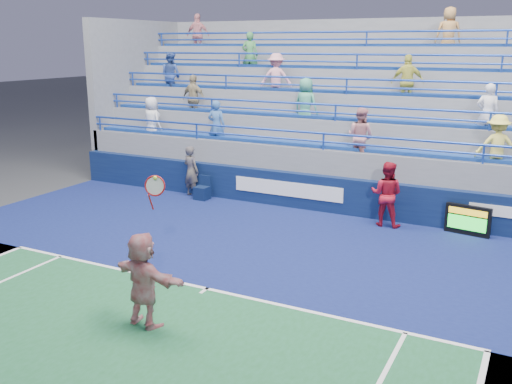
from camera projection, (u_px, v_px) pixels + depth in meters
The scene contains 8 objects.
ground at pixel (207, 290), 11.82m from camera, with size 120.00×120.00×0.00m, color #333538.
sponsor_wall at pixel (320, 193), 17.28m from camera, with size 18.00×0.32×1.10m.
bleacher_stand at pixel (358, 142), 20.28m from camera, with size 18.00×5.61×6.13m.
serve_speed_board at pixel (468, 220), 15.09m from camera, with size 1.18×0.31×0.81m.
judge_chair at pixel (202, 192), 18.60m from camera, with size 0.45×0.45×0.78m.
tennis_player at pixel (143, 280), 10.11m from camera, with size 1.70×0.80×2.83m.
line_judge at pixel (191, 171), 18.88m from camera, with size 0.62×0.41×1.70m, color #131435.
ball_girl at pixel (386, 194), 15.75m from camera, with size 0.89×0.69×1.83m, color #A31225.
Camera 1 is at (5.87, -9.27, 4.94)m, focal length 40.00 mm.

